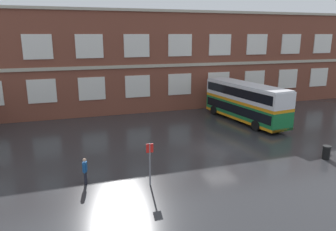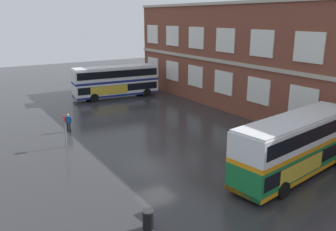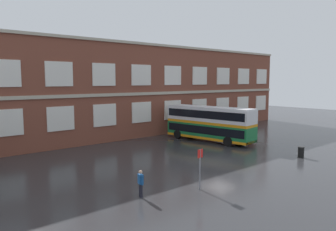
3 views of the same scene
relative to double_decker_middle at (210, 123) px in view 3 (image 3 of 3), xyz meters
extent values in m
plane|color=#2B2B2D|center=(-6.35, -4.99, -2.15)|extent=(120.00, 120.00, 0.00)
cube|color=brown|center=(-4.85, 11.01, 3.60)|extent=(56.99, 8.00, 11.50)
cube|color=#B2A893|center=(-4.85, 6.93, 3.37)|extent=(56.99, 0.16, 0.36)
cube|color=#B2A893|center=(-4.85, 6.96, 9.50)|extent=(56.99, 0.28, 0.30)
cube|color=silver|center=(-20.39, 6.95, 1.07)|extent=(2.90, 0.12, 2.53)
cube|color=silver|center=(-15.21, 6.95, 1.07)|extent=(2.90, 0.12, 2.53)
cube|color=silver|center=(-10.03, 6.95, 1.07)|extent=(2.90, 0.12, 2.53)
cube|color=silver|center=(-4.85, 6.95, 1.07)|extent=(2.90, 0.12, 2.53)
cube|color=silver|center=(0.33, 6.95, 1.07)|extent=(2.90, 0.12, 2.53)
cube|color=silver|center=(5.51, 6.95, 1.07)|extent=(2.90, 0.12, 2.53)
cube|color=silver|center=(10.69, 6.95, 1.07)|extent=(2.90, 0.12, 2.53)
cube|color=silver|center=(15.87, 6.95, 1.07)|extent=(2.90, 0.12, 2.53)
cube|color=silver|center=(21.06, 6.95, 1.07)|extent=(2.90, 0.12, 2.53)
cube|color=silver|center=(-20.39, 6.95, 5.67)|extent=(2.90, 0.12, 2.53)
cube|color=silver|center=(-15.21, 6.95, 5.67)|extent=(2.90, 0.12, 2.53)
cube|color=silver|center=(-10.03, 6.95, 5.67)|extent=(2.90, 0.12, 2.53)
cube|color=silver|center=(-4.85, 6.95, 5.67)|extent=(2.90, 0.12, 2.53)
cube|color=silver|center=(0.33, 6.95, 5.67)|extent=(2.90, 0.12, 2.53)
cube|color=silver|center=(5.51, 6.95, 5.67)|extent=(2.90, 0.12, 2.53)
cube|color=silver|center=(10.69, 6.95, 5.67)|extent=(2.90, 0.12, 2.53)
cube|color=silver|center=(15.87, 6.95, 5.67)|extent=(2.90, 0.12, 2.53)
cube|color=silver|center=(21.06, 6.95, 5.67)|extent=(2.90, 0.12, 2.53)
cube|color=#197038|center=(0.00, 0.00, -0.92)|extent=(4.03, 11.25, 1.75)
cube|color=black|center=(0.00, 0.00, -0.71)|extent=(4.01, 10.82, 0.90)
cube|color=orange|center=(0.00, 0.00, 0.10)|extent=(4.03, 11.25, 0.30)
cube|color=silver|center=(0.00, 0.00, 1.03)|extent=(4.03, 11.25, 1.55)
cube|color=black|center=(0.00, 0.00, 1.10)|extent=(4.01, 10.82, 0.90)
cube|color=orange|center=(0.00, 0.00, -1.66)|extent=(4.05, 11.25, 0.28)
cube|color=silver|center=(0.00, 0.00, 1.86)|extent=(3.90, 11.01, 0.12)
cube|color=gold|center=(1.46, -1.13, -0.84)|extent=(0.69, 4.80, 1.10)
cube|color=yellow|center=(-0.75, 5.42, 1.45)|extent=(1.65, 0.29, 0.40)
cylinder|color=black|center=(0.73, 3.99, -1.63)|extent=(0.46, 1.07, 1.04)
cylinder|color=black|center=(-1.79, 3.64, -1.63)|extent=(0.46, 1.07, 1.04)
cylinder|color=black|center=(1.71, -3.10, -1.63)|extent=(0.46, 1.07, 1.04)
cylinder|color=black|center=(-0.81, -3.45, -1.63)|extent=(0.46, 1.07, 1.04)
cylinder|color=black|center=(-17.22, -9.82, -1.72)|extent=(0.19, 0.19, 0.85)
cylinder|color=black|center=(-17.26, -10.02, -1.72)|extent=(0.19, 0.19, 0.85)
cube|color=#194C8C|center=(-17.24, -9.92, -1.00)|extent=(0.32, 0.44, 0.60)
cylinder|color=#194C8C|center=(-17.18, -9.67, -1.03)|extent=(0.13, 0.13, 0.57)
cylinder|color=#194C8C|center=(-17.29, -10.18, -1.03)|extent=(0.13, 0.13, 0.57)
sphere|color=tan|center=(-17.24, -9.92, -0.56)|extent=(0.22, 0.22, 0.22)
cylinder|color=slate|center=(-13.45, -11.31, -0.80)|extent=(0.10, 0.10, 2.70)
cube|color=red|center=(-13.45, -11.33, 0.27)|extent=(0.44, 0.04, 0.56)
cylinder|color=black|center=(0.17, -11.27, -1.67)|extent=(0.56, 0.56, 0.95)
cylinder|color=black|center=(0.17, -11.27, -1.16)|extent=(0.60, 0.60, 0.08)
camera|label=1|loc=(-18.00, -28.86, 6.92)|focal=34.09mm
camera|label=2|loc=(13.62, -18.63, 8.16)|focal=37.29mm
camera|label=3|loc=(-28.59, -25.72, 5.02)|focal=34.76mm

